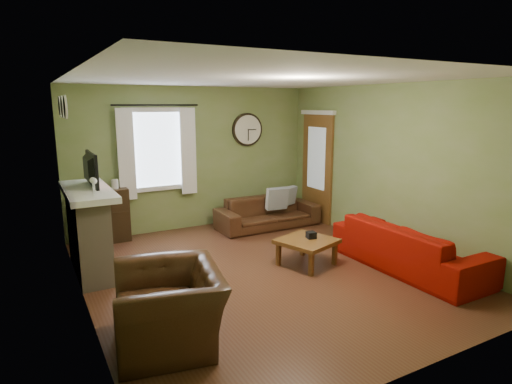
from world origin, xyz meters
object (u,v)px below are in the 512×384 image
sofa_red (408,246)px  coffee_table (307,252)px  armchair (169,307)px  sofa_brown (268,212)px  bookshelf (105,216)px

sofa_red → coffee_table: size_ratio=3.12×
sofa_red → armchair: armchair is taller
sofa_brown → sofa_red: (0.67, -2.77, 0.05)m
bookshelf → armchair: 3.52m
coffee_table → sofa_red: bearing=-34.6°
sofa_red → armchair: (-3.53, -0.23, 0.04)m
sofa_brown → coffee_table: size_ratio=2.68×
bookshelf → sofa_brown: size_ratio=0.47×
sofa_brown → armchair: armchair is taller
armchair → coffee_table: size_ratio=1.57×
bookshelf → armchair: (-0.02, -3.52, -0.08)m
coffee_table → armchair: bearing=-156.4°
sofa_brown → armchair: (-2.86, -3.00, 0.08)m
bookshelf → coffee_table: bookshelf is taller
sofa_red → armchair: size_ratio=1.99×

